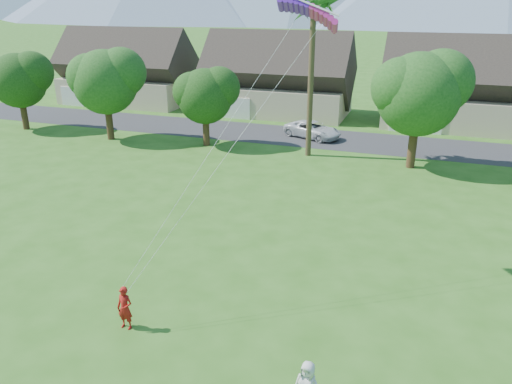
% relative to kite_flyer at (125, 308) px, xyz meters
% --- Properties ---
extents(street, '(90.00, 7.00, 0.01)m').
position_rel_kite_flyer_xyz_m(street, '(3.16, 30.03, -0.88)').
color(street, '#2D2D30').
rests_on(street, ground).
extents(kite_flyer, '(0.65, 0.44, 1.76)m').
position_rel_kite_flyer_xyz_m(kite_flyer, '(0.00, 0.00, 0.00)').
color(kite_flyer, '#9F1612').
rests_on(kite_flyer, ground).
extents(parked_car, '(5.88, 4.37, 1.49)m').
position_rel_kite_flyer_xyz_m(parked_car, '(0.23, 30.03, -0.14)').
color(parked_car, silver).
rests_on(parked_car, ground).
extents(houses_row, '(72.75, 8.19, 8.86)m').
position_rel_kite_flyer_xyz_m(houses_row, '(3.65, 39.03, 2.56)').
color(houses_row, beige).
rests_on(houses_row, ground).
extents(tree_row, '(62.27, 6.67, 8.45)m').
position_rel_kite_flyer_xyz_m(tree_row, '(2.01, 23.95, 4.01)').
color(tree_row, '#47301C').
rests_on(tree_row, ground).
extents(parafoil_kite, '(2.64, 1.05, 0.50)m').
position_rel_kite_flyer_xyz_m(parafoil_kite, '(4.94, 7.54, 10.51)').
color(parafoil_kite, '#5D19C2').
rests_on(parafoil_kite, ground).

